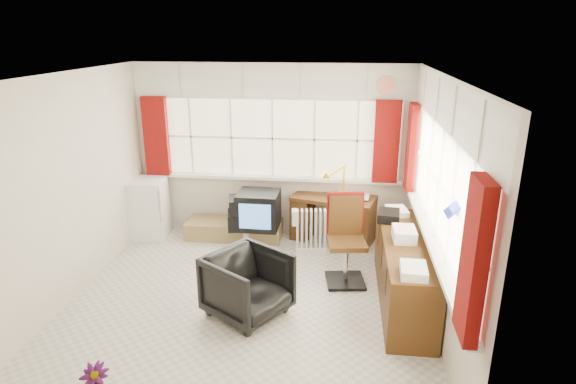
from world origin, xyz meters
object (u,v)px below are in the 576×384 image
(desk, at_px, (333,216))
(mini_fridge, at_px, (148,208))
(office_chair, at_px, (248,285))
(desk_lamp, at_px, (344,174))
(radiator, at_px, (311,235))
(credenza, at_px, (404,270))
(crt_tv, at_px, (259,210))
(task_chair, at_px, (345,235))
(tv_bench, at_px, (234,229))

(desk, distance_m, mini_fridge, 2.71)
(office_chair, bearing_deg, desk_lamp, 8.54)
(desk_lamp, distance_m, radiator, 0.98)
(credenza, bearing_deg, office_chair, -164.40)
(desk, xyz_separation_m, credenza, (0.83, -1.60, 0.02))
(desk_lamp, height_order, mini_fridge, desk_lamp)
(desk, relative_size, office_chair, 1.65)
(credenza, relative_size, mini_fridge, 2.28)
(credenza, xyz_separation_m, crt_tv, (-1.88, 1.35, 0.12))
(task_chair, height_order, tv_bench, task_chair)
(task_chair, xyz_separation_m, radiator, (-0.46, 0.68, -0.32))
(crt_tv, height_order, mini_fridge, mini_fridge)
(mini_fridge, bearing_deg, radiator, -6.57)
(credenza, height_order, tv_bench, credenza)
(desk, xyz_separation_m, tv_bench, (-1.45, -0.08, -0.25))
(desk_lamp, bearing_deg, office_chair, -115.02)
(tv_bench, height_order, mini_fridge, mini_fridge)
(office_chair, relative_size, radiator, 1.24)
(radiator, xyz_separation_m, credenza, (1.12, -1.14, 0.13))
(credenza, bearing_deg, mini_fridge, 158.12)
(task_chair, relative_size, crt_tv, 1.86)
(tv_bench, bearing_deg, credenza, -33.70)
(crt_tv, bearing_deg, radiator, -15.59)
(mini_fridge, bearing_deg, desk, 3.87)
(desk, bearing_deg, credenza, -62.66)
(task_chair, relative_size, radiator, 1.74)
(task_chair, bearing_deg, mini_fridge, 161.56)
(desk, distance_m, credenza, 1.80)
(desk, distance_m, radiator, 0.56)
(desk, height_order, crt_tv, crt_tv)
(task_chair, bearing_deg, desk_lamp, 92.00)
(task_chair, xyz_separation_m, crt_tv, (-1.22, 0.89, -0.07))
(desk, distance_m, office_chair, 2.24)
(desk, bearing_deg, desk_lamp, 13.34)
(tv_bench, bearing_deg, mini_fridge, -175.31)
(crt_tv, bearing_deg, desk_lamp, 13.32)
(task_chair, distance_m, mini_fridge, 3.03)
(desk_lamp, xyz_separation_m, task_chair, (0.04, -1.17, -0.42))
(office_chair, distance_m, tv_bench, 2.09)
(desk_lamp, relative_size, office_chair, 0.61)
(desk_lamp, bearing_deg, task_chair, -88.00)
(desk, distance_m, crt_tv, 1.09)
(task_chair, bearing_deg, tv_bench, 146.85)
(desk_lamp, distance_m, credenza, 1.87)
(desk, height_order, tv_bench, desk)
(mini_fridge, bearing_deg, task_chair, -18.44)
(task_chair, height_order, radiator, task_chair)
(tv_bench, height_order, crt_tv, crt_tv)
(desk, xyz_separation_m, mini_fridge, (-2.70, -0.18, 0.07))
(desk_lamp, distance_m, office_chair, 2.40)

